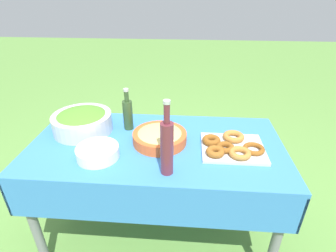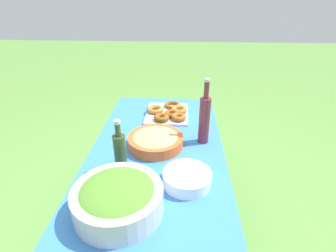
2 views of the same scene
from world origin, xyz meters
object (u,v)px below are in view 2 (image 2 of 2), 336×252
at_px(salad_bowl, 118,198).
at_px(olive_oil_bottle, 120,151).
at_px(donut_platter, 168,112).
at_px(pasta_bowl, 156,140).
at_px(wine_bottle, 204,118).
at_px(plate_stack, 187,178).

height_order(salad_bowl, olive_oil_bottle, olive_oil_bottle).
bearing_deg(donut_platter, pasta_bowl, 172.87).
relative_size(pasta_bowl, wine_bottle, 0.81).
bearing_deg(wine_bottle, plate_stack, 165.43).
xyz_separation_m(pasta_bowl, donut_platter, (0.39, -0.05, -0.02)).
relative_size(pasta_bowl, plate_stack, 1.39).
xyz_separation_m(pasta_bowl, plate_stack, (-0.30, -0.17, -0.01)).
bearing_deg(donut_platter, salad_bowl, 170.38).
xyz_separation_m(salad_bowl, plate_stack, (0.18, -0.27, -0.04)).
bearing_deg(wine_bottle, pasta_bowl, 103.31).
distance_m(pasta_bowl, wine_bottle, 0.29).
bearing_deg(olive_oil_bottle, plate_stack, -106.65).
bearing_deg(olive_oil_bottle, salad_bowl, -169.97).
bearing_deg(pasta_bowl, donut_platter, -7.13).
distance_m(pasta_bowl, olive_oil_bottle, 0.26).
relative_size(olive_oil_bottle, wine_bottle, 0.70).
distance_m(plate_stack, olive_oil_bottle, 0.34).
bearing_deg(salad_bowl, plate_stack, -56.71).
xyz_separation_m(pasta_bowl, wine_bottle, (0.06, -0.26, 0.11)).
xyz_separation_m(pasta_bowl, olive_oil_bottle, (-0.21, 0.15, 0.06)).
bearing_deg(olive_oil_bottle, donut_platter, -18.02).
height_order(pasta_bowl, plate_stack, pasta_bowl).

